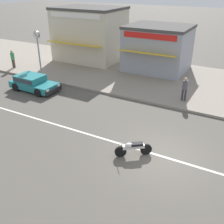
{
  "coord_description": "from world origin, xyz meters",
  "views": [
    {
      "loc": [
        2.78,
        -10.03,
        7.47
      ],
      "look_at": [
        -3.55,
        1.58,
        0.8
      ],
      "focal_mm": 42.0,
      "sensor_mm": 36.0,
      "label": 1
    }
  ],
  "objects_px": {
    "hatchback_teal_3": "(33,82)",
    "pedestrian_mid_kerb": "(13,58)",
    "street_clock": "(38,43)",
    "shopfront_mid_block": "(158,48)",
    "motorcycle_0": "(133,148)",
    "pedestrian_near_clock": "(185,87)",
    "shopfront_corner_warung": "(90,34)"
  },
  "relations": [
    {
      "from": "hatchback_teal_3",
      "to": "pedestrian_mid_kerb",
      "type": "relative_size",
      "value": 2.33
    },
    {
      "from": "street_clock",
      "to": "shopfront_mid_block",
      "type": "distance_m",
      "value": 10.32
    },
    {
      "from": "hatchback_teal_3",
      "to": "street_clock",
      "type": "height_order",
      "value": "street_clock"
    },
    {
      "from": "motorcycle_0",
      "to": "shopfront_mid_block",
      "type": "relative_size",
      "value": 0.28
    },
    {
      "from": "pedestrian_mid_kerb",
      "to": "pedestrian_near_clock",
      "type": "bearing_deg",
      "value": 0.37
    },
    {
      "from": "shopfront_corner_warung",
      "to": "shopfront_mid_block",
      "type": "xyz_separation_m",
      "value": [
        7.2,
        -0.11,
        -0.59
      ]
    },
    {
      "from": "street_clock",
      "to": "pedestrian_near_clock",
      "type": "relative_size",
      "value": 2.24
    },
    {
      "from": "motorcycle_0",
      "to": "pedestrian_near_clock",
      "type": "distance_m",
      "value": 7.19
    },
    {
      "from": "motorcycle_0",
      "to": "shopfront_corner_warung",
      "type": "bearing_deg",
      "value": 129.51
    },
    {
      "from": "hatchback_teal_3",
      "to": "pedestrian_mid_kerb",
      "type": "xyz_separation_m",
      "value": [
        -5.28,
        2.99,
        0.5
      ]
    },
    {
      "from": "shopfront_mid_block",
      "to": "street_clock",
      "type": "bearing_deg",
      "value": -142.8
    },
    {
      "from": "pedestrian_near_clock",
      "to": "pedestrian_mid_kerb",
      "type": "bearing_deg",
      "value": -179.63
    },
    {
      "from": "street_clock",
      "to": "shopfront_corner_warung",
      "type": "bearing_deg",
      "value": 81.03
    },
    {
      "from": "shopfront_mid_block",
      "to": "hatchback_teal_3",
      "type": "bearing_deg",
      "value": -126.5
    },
    {
      "from": "shopfront_corner_warung",
      "to": "hatchback_teal_3",
      "type": "bearing_deg",
      "value": -86.04
    },
    {
      "from": "street_clock",
      "to": "shopfront_corner_warung",
      "type": "relative_size",
      "value": 0.58
    },
    {
      "from": "hatchback_teal_3",
      "to": "shopfront_mid_block",
      "type": "bearing_deg",
      "value": 53.5
    },
    {
      "from": "hatchback_teal_3",
      "to": "street_clock",
      "type": "distance_m",
      "value": 3.83
    },
    {
      "from": "pedestrian_near_clock",
      "to": "shopfront_mid_block",
      "type": "height_order",
      "value": "shopfront_mid_block"
    },
    {
      "from": "motorcycle_0",
      "to": "shopfront_corner_warung",
      "type": "height_order",
      "value": "shopfront_corner_warung"
    },
    {
      "from": "hatchback_teal_3",
      "to": "motorcycle_0",
      "type": "bearing_deg",
      "value": -21.77
    },
    {
      "from": "pedestrian_mid_kerb",
      "to": "shopfront_mid_block",
      "type": "height_order",
      "value": "shopfront_mid_block"
    },
    {
      "from": "pedestrian_mid_kerb",
      "to": "shopfront_corner_warung",
      "type": "height_order",
      "value": "shopfront_corner_warung"
    },
    {
      "from": "motorcycle_0",
      "to": "pedestrian_mid_kerb",
      "type": "height_order",
      "value": "pedestrian_mid_kerb"
    },
    {
      "from": "hatchback_teal_3",
      "to": "shopfront_corner_warung",
      "type": "distance_m",
      "value": 9.26
    },
    {
      "from": "shopfront_corner_warung",
      "to": "shopfront_mid_block",
      "type": "relative_size",
      "value": 1.19
    },
    {
      "from": "pedestrian_mid_kerb",
      "to": "shopfront_corner_warung",
      "type": "distance_m",
      "value": 7.76
    },
    {
      "from": "shopfront_mid_block",
      "to": "shopfront_corner_warung",
      "type": "bearing_deg",
      "value": 179.15
    },
    {
      "from": "hatchback_teal_3",
      "to": "shopfront_corner_warung",
      "type": "bearing_deg",
      "value": 93.96
    },
    {
      "from": "street_clock",
      "to": "pedestrian_near_clock",
      "type": "bearing_deg",
      "value": 2.01
    },
    {
      "from": "shopfront_mid_block",
      "to": "pedestrian_near_clock",
      "type": "bearing_deg",
      "value": -55.08
    },
    {
      "from": "pedestrian_near_clock",
      "to": "shopfront_corner_warung",
      "type": "height_order",
      "value": "shopfront_corner_warung"
    }
  ]
}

